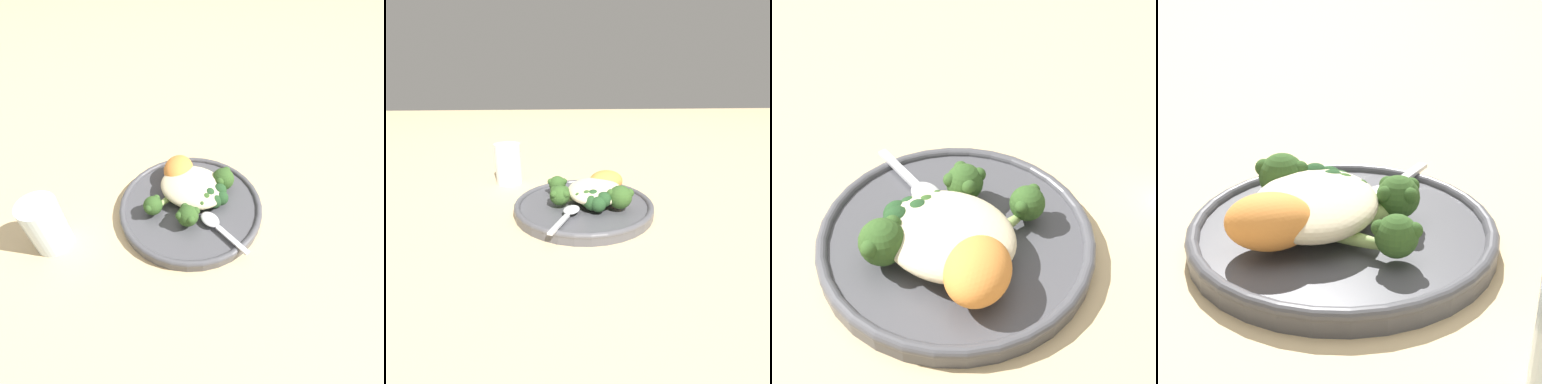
# 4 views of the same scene
# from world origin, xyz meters

# --- Properties ---
(ground_plane) EXTENTS (4.00, 4.00, 0.00)m
(ground_plane) POSITION_xyz_m (0.00, 0.00, 0.00)
(ground_plane) COLOR #D6B784
(plate) EXTENTS (0.27, 0.27, 0.02)m
(plate) POSITION_xyz_m (-0.00, 0.01, 0.01)
(plate) COLOR #4C4C51
(plate) RESTS_ON ground_plane
(quinoa_mound) EXTENTS (0.13, 0.11, 0.04)m
(quinoa_mound) POSITION_xyz_m (-0.01, 0.03, 0.04)
(quinoa_mound) COLOR beige
(quinoa_mound) RESTS_ON plate
(broccoli_stalk_0) EXTENTS (0.05, 0.12, 0.03)m
(broccoli_stalk_0) POSITION_xyz_m (-0.05, -0.03, 0.04)
(broccoli_stalk_0) COLOR #9EBC66
(broccoli_stalk_0) RESTS_ON plate
(broccoli_stalk_1) EXTENTS (0.07, 0.10, 0.04)m
(broccoli_stalk_1) POSITION_xyz_m (0.01, -0.02, 0.04)
(broccoli_stalk_1) COLOR #9EBC66
(broccoli_stalk_1) RESTS_ON plate
(broccoli_stalk_2) EXTENTS (0.08, 0.05, 0.03)m
(broccoli_stalk_2) POSITION_xyz_m (0.02, 0.02, 0.04)
(broccoli_stalk_2) COLOR #9EBC66
(broccoli_stalk_2) RESTS_ON plate
(broccoli_stalk_3) EXTENTS (0.11, 0.08, 0.04)m
(broccoli_stalk_3) POSITION_xyz_m (0.03, 0.07, 0.04)
(broccoli_stalk_3) COLOR #9EBC66
(broccoli_stalk_3) RESTS_ON plate
(sweet_potato_chunk_0) EXTENTS (0.07, 0.08, 0.04)m
(sweet_potato_chunk_0) POSITION_xyz_m (-0.05, 0.06, 0.04)
(sweet_potato_chunk_0) COLOR orange
(sweet_potato_chunk_0) RESTS_ON plate
(sweet_potato_chunk_1) EXTENTS (0.05, 0.06, 0.03)m
(sweet_potato_chunk_1) POSITION_xyz_m (-0.01, 0.02, 0.04)
(sweet_potato_chunk_1) COLOR orange
(sweet_potato_chunk_1) RESTS_ON plate
(kale_tuft) EXTENTS (0.05, 0.05, 0.03)m
(kale_tuft) POSITION_xyz_m (0.04, 0.03, 0.04)
(kale_tuft) COLOR #234723
(kale_tuft) RESTS_ON plate
(spoon) EXTENTS (0.11, 0.06, 0.01)m
(spoon) POSITION_xyz_m (0.06, -0.02, 0.03)
(spoon) COLOR silver
(spoon) RESTS_ON plate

